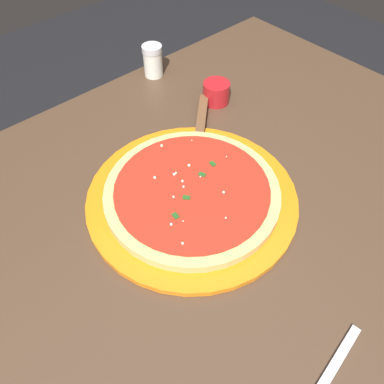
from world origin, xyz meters
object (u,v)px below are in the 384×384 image
(pizza, at_px, (192,192))
(cup_small_sauce, at_px, (216,92))
(serving_plate, at_px, (192,197))
(parmesan_shaker, at_px, (153,61))
(pizza_server, at_px, (200,129))

(pizza, height_order, cup_small_sauce, cup_small_sauce)
(serving_plate, relative_size, pizza, 1.21)
(pizza, height_order, parmesan_shaker, parmesan_shaker)
(pizza_server, height_order, parmesan_shaker, parmesan_shaker)
(pizza, distance_m, cup_small_sauce, 0.29)
(serving_plate, height_order, pizza, pizza)
(pizza_server, bearing_deg, pizza, 42.50)
(serving_plate, distance_m, pizza_server, 0.17)
(serving_plate, bearing_deg, pizza_server, -137.50)
(pizza_server, bearing_deg, cup_small_sauce, -149.51)
(parmesan_shaker, bearing_deg, pizza_server, 74.12)
(serving_plate, height_order, parmesan_shaker, parmesan_shaker)
(serving_plate, xyz_separation_m, pizza, (0.00, -0.00, 0.02))
(parmesan_shaker, bearing_deg, serving_plate, 61.29)
(pizza, bearing_deg, pizza_server, -137.50)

